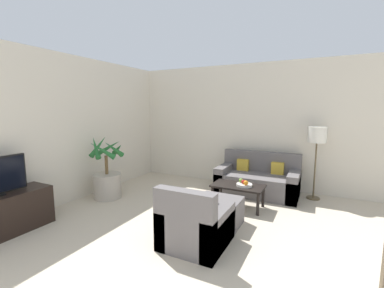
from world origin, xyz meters
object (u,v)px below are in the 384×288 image
object	(u,v)px
floor_lamp	(317,138)
armchair	(195,226)
sofa_loveseat	(258,180)
fruit_bowl	(244,185)
potted_palm	(107,179)
coffee_table	(238,188)
apple_green	(241,180)
orange_fruit	(246,183)
apple_red	(243,182)
ottoman	(220,210)

from	to	relation	value
floor_lamp	armchair	world-z (taller)	floor_lamp
sofa_loveseat	fruit_bowl	bearing A→B (deg)	-91.82
potted_palm	coffee_table	distance (m)	2.50
fruit_bowl	apple_green	world-z (taller)	apple_green
armchair	coffee_table	bearing A→B (deg)	85.89
fruit_bowl	orange_fruit	bearing A→B (deg)	-56.08
apple_green	orange_fruit	world-z (taller)	orange_fruit
orange_fruit	potted_palm	bearing A→B (deg)	-166.87
potted_palm	apple_red	xyz separation A→B (m)	(2.51, 0.66, 0.10)
sofa_loveseat	orange_fruit	world-z (taller)	sofa_loveseat
potted_palm	armchair	distance (m)	2.44
sofa_loveseat	orange_fruit	bearing A→B (deg)	-89.18
fruit_bowl	sofa_loveseat	bearing A→B (deg)	88.18
coffee_table	ottoman	xyz separation A→B (m)	(-0.06, -0.74, -0.14)
floor_lamp	potted_palm	bearing A→B (deg)	-154.06
potted_palm	apple_green	distance (m)	2.55
ottoman	floor_lamp	bearing A→B (deg)	55.70
apple_red	floor_lamp	bearing A→B (deg)	45.22
apple_green	floor_lamp	bearing A→B (deg)	42.01
coffee_table	armchair	size ratio (longest dim) A/B	1.10
fruit_bowl	floor_lamp	bearing A→B (deg)	45.48
floor_lamp	fruit_bowl	bearing A→B (deg)	-134.52
apple_red	orange_fruit	bearing A→B (deg)	-44.12
floor_lamp	fruit_bowl	xyz separation A→B (m)	(-1.07, -1.08, -0.75)
sofa_loveseat	fruit_bowl	distance (m)	0.92
armchair	ottoman	bearing A→B (deg)	86.18
coffee_table	apple_green	size ratio (longest dim) A/B	12.12
orange_fruit	armchair	xyz separation A→B (m)	(-0.27, -1.41, -0.22)
apple_red	ottoman	size ratio (longest dim) A/B	0.11
ottoman	orange_fruit	bearing A→B (deg)	72.12
sofa_loveseat	floor_lamp	xyz separation A→B (m)	(1.04, 0.17, 0.90)
coffee_table	apple_red	world-z (taller)	apple_red
potted_palm	armchair	xyz separation A→B (m)	(2.30, -0.81, -0.12)
potted_palm	floor_lamp	xyz separation A→B (m)	(3.59, 1.75, 0.79)
floor_lamp	apple_red	xyz separation A→B (m)	(-1.08, -1.09, -0.70)
floor_lamp	ottoman	distance (m)	2.40
apple_green	armchair	xyz separation A→B (m)	(-0.15, -1.53, -0.22)
coffee_table	fruit_bowl	distance (m)	0.14
potted_palm	apple_green	bearing A→B (deg)	16.34
coffee_table	apple_green	world-z (taller)	apple_green
sofa_loveseat	coffee_table	xyz separation A→B (m)	(-0.14, -0.90, 0.07)
floor_lamp	orange_fruit	xyz separation A→B (m)	(-1.02, -1.15, -0.69)
floor_lamp	armchair	xyz separation A→B (m)	(-1.29, -2.56, -0.91)
armchair	ottoman	xyz separation A→B (m)	(0.05, 0.74, -0.06)
apple_green	ottoman	size ratio (longest dim) A/B	0.11
orange_fruit	armchair	distance (m)	1.45
coffee_table	armchair	xyz separation A→B (m)	(-0.11, -1.49, -0.08)
floor_lamp	coffee_table	distance (m)	1.80
floor_lamp	coffee_table	bearing A→B (deg)	-137.80
floor_lamp	apple_green	size ratio (longest dim) A/B	19.05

